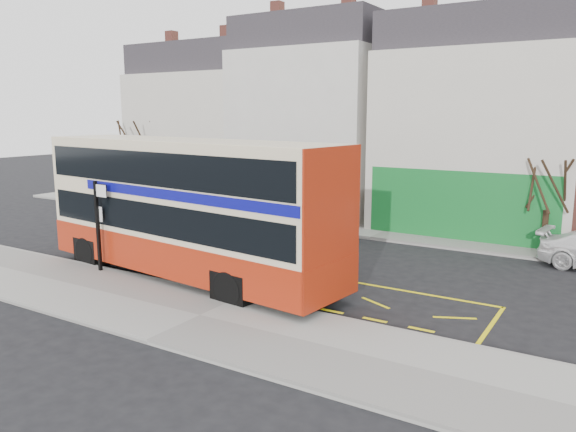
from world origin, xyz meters
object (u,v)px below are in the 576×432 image
Objects in this scene: car_grey at (297,221)px; street_tree_right at (550,171)px; double_decker_bus at (187,207)px; street_tree_left at (135,132)px; bus_stop_post at (99,218)px; car_silver at (211,209)px.

street_tree_right is at bearing -90.14° from car_grey.
street_tree_right is (10.38, 2.14, 2.73)m from car_grey.
double_decker_bus is 2.45× the size of street_tree_right.
double_decker_bus is 16.80m from street_tree_left.
street_tree_left reaches higher than double_decker_bus.
bus_stop_post is 0.77× the size of car_grey.
street_tree_right reaches higher than car_grey.
street_tree_left is (-7.54, 2.05, 3.81)m from car_silver.
bus_stop_post is 9.68m from car_grey.
street_tree_right reaches higher than double_decker_bus.
double_decker_bus reaches higher than car_silver.
street_tree_left is at bearing 68.38° from car_grey.
street_tree_left is (-13.23, 10.16, 2.04)m from double_decker_bus.
double_decker_bus is 10.06m from car_silver.
double_decker_bus is at bearing 170.82° from car_grey.
street_tree_right reaches higher than car_silver.
car_grey is at bearing 99.00° from double_decker_bus.
street_tree_left is at bearing 73.19° from car_silver.
double_decker_bus is 3.82× the size of bus_stop_post.
bus_stop_post is at bearing -165.53° from car_silver.
car_grey is at bearing -9.81° from street_tree_left.
car_silver is 0.89× the size of street_tree_right.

